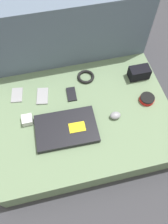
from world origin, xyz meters
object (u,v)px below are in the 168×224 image
at_px(phone_small, 43,96).
at_px(laptop, 66,129).
at_px(phone_black, 71,94).
at_px(phone_silver, 17,95).
at_px(charger_brick, 27,120).
at_px(speaker_puck, 147,99).
at_px(camera_pouch, 139,73).
at_px(computer_mouse, 115,115).

bearing_deg(phone_small, laptop, -57.98).
distance_m(laptop, phone_black, 0.24).
height_order(laptop, phone_small, laptop).
xyz_separation_m(phone_silver, charger_brick, (0.05, -0.20, 0.01)).
distance_m(speaker_puck, charger_brick, 0.72).
bearing_deg(phone_small, phone_silver, 174.52).
xyz_separation_m(laptop, phone_small, (-0.10, 0.26, -0.01)).
height_order(camera_pouch, charger_brick, camera_pouch).
height_order(laptop, speaker_puck, same).
bearing_deg(laptop, phone_black, 73.51).
relative_size(camera_pouch, charger_brick, 2.15).
height_order(laptop, charger_brick, charger_brick).
distance_m(phone_silver, phone_black, 0.34).
height_order(phone_silver, camera_pouch, camera_pouch).
height_order(laptop, phone_silver, laptop).
distance_m(phone_silver, phone_small, 0.16).
xyz_separation_m(phone_small, camera_pouch, (0.63, 0.02, 0.03)).
relative_size(laptop, charger_brick, 5.81).
distance_m(phone_silver, camera_pouch, 0.78).
distance_m(computer_mouse, phone_silver, 0.61).
distance_m(speaker_puck, camera_pouch, 0.19).
bearing_deg(phone_black, speaker_puck, -15.26).
bearing_deg(camera_pouch, charger_brick, -167.01).
relative_size(laptop, phone_silver, 3.05).
xyz_separation_m(computer_mouse, phone_small, (-0.39, 0.24, -0.01)).
bearing_deg(phone_black, phone_silver, 170.89).
bearing_deg(phone_black, computer_mouse, -41.57).
relative_size(phone_black, phone_small, 0.80).
bearing_deg(phone_silver, charger_brick, -67.90).
bearing_deg(phone_black, laptop, -105.10).
bearing_deg(phone_small, phone_black, 1.83).
relative_size(computer_mouse, phone_small, 0.49).
distance_m(computer_mouse, speaker_puck, 0.23).
xyz_separation_m(laptop, phone_black, (0.08, 0.23, -0.01)).
height_order(phone_small, charger_brick, charger_brick).
bearing_deg(camera_pouch, computer_mouse, -132.76).
height_order(computer_mouse, speaker_puck, computer_mouse).
bearing_deg(laptop, computer_mouse, 5.02).
distance_m(computer_mouse, charger_brick, 0.50).
relative_size(computer_mouse, phone_black, 0.61).
height_order(speaker_puck, phone_black, speaker_puck).
distance_m(computer_mouse, phone_black, 0.30).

